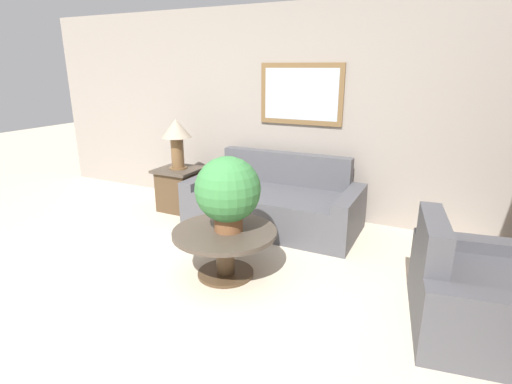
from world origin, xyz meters
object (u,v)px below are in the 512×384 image
at_px(table_lamp, 176,135).
at_px(potted_plant_on_table, 228,191).
at_px(side_table, 180,189).
at_px(couch_main, 274,204).
at_px(coffee_table, 225,243).
at_px(armchair, 480,297).

xyz_separation_m(table_lamp, potted_plant_on_table, (1.49, -1.28, -0.21)).
distance_m(side_table, potted_plant_on_table, 2.03).
xyz_separation_m(couch_main, coffee_table, (0.09, -1.32, 0.05)).
bearing_deg(armchair, side_table, 62.48).
distance_m(armchair, side_table, 3.73).
bearing_deg(couch_main, table_lamp, -179.07).
bearing_deg(couch_main, armchair, -29.47).
height_order(couch_main, armchair, same).
height_order(armchair, coffee_table, armchair).
bearing_deg(coffee_table, armchair, 2.72).
xyz_separation_m(armchair, table_lamp, (-3.53, 1.20, 0.75)).
xyz_separation_m(couch_main, table_lamp, (-1.38, -0.02, 0.75)).
distance_m(couch_main, potted_plant_on_table, 1.41).
height_order(armchair, side_table, armchair).
bearing_deg(armchair, couch_main, 51.73).
xyz_separation_m(side_table, table_lamp, (0.00, 0.00, 0.73)).
bearing_deg(couch_main, coffee_table, -86.19).
relative_size(side_table, table_lamp, 0.87).
relative_size(couch_main, armchair, 1.67).
height_order(couch_main, side_table, couch_main).
relative_size(side_table, potted_plant_on_table, 0.84).
bearing_deg(table_lamp, couch_main, 0.93).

